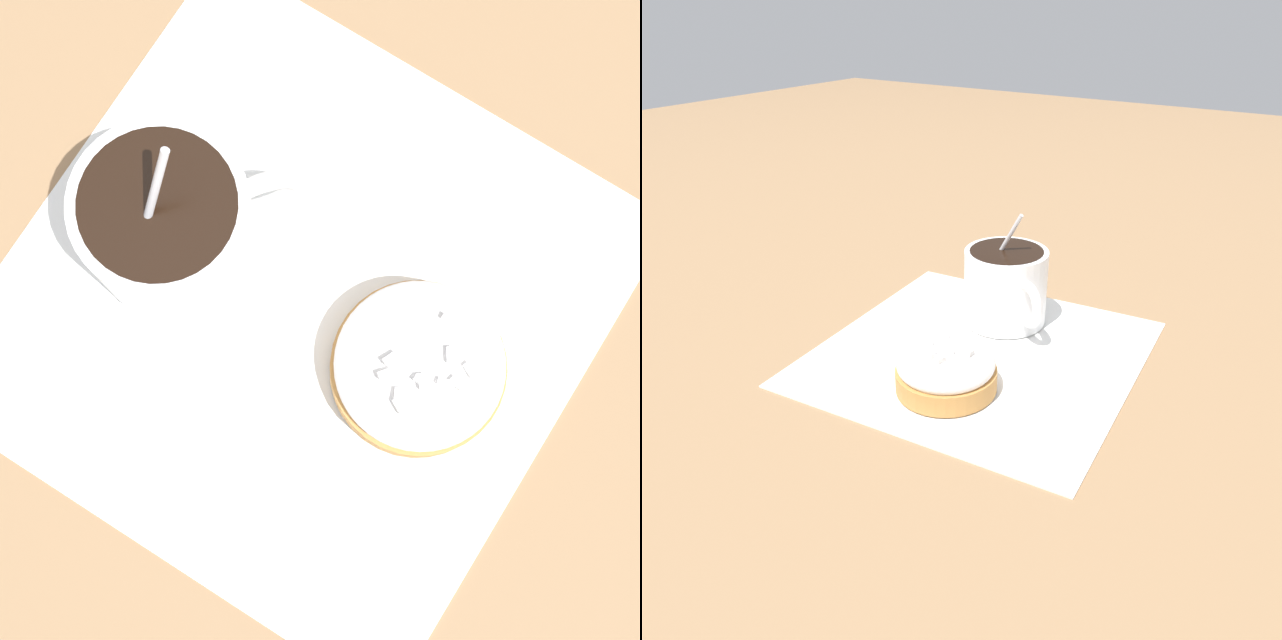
% 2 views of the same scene
% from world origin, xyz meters
% --- Properties ---
extents(ground_plane, '(3.00, 3.00, 0.00)m').
position_xyz_m(ground_plane, '(0.00, 0.00, 0.00)').
color(ground_plane, '#93704C').
extents(paper_napkin, '(0.30, 0.30, 0.00)m').
position_xyz_m(paper_napkin, '(0.00, 0.00, 0.00)').
color(paper_napkin, white).
rests_on(paper_napkin, ground_plane).
extents(coffee_cup, '(0.08, 0.10, 0.11)m').
position_xyz_m(coffee_cup, '(-0.07, -0.01, 0.04)').
color(coffee_cup, white).
rests_on(coffee_cup, paper_napkin).
extents(frosted_pastry, '(0.08, 0.08, 0.04)m').
position_xyz_m(frosted_pastry, '(0.07, 0.01, 0.02)').
color(frosted_pastry, '#C18442').
rests_on(frosted_pastry, paper_napkin).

